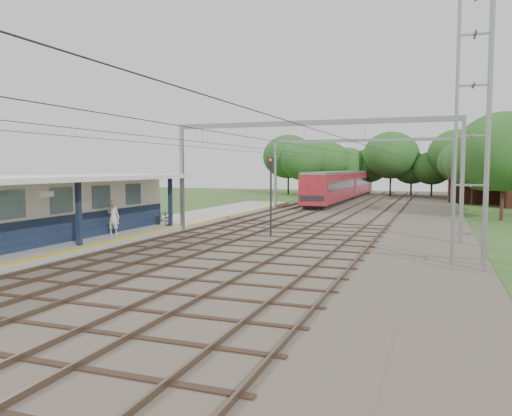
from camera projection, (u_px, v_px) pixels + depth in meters
The scene contains 15 objects.
ground at pixel (103, 290), 17.17m from camera, with size 160.00×160.00×0.00m, color #2D4C1E.
ballast_bed at pixel (355, 215), 43.90m from camera, with size 18.00×90.00×0.10m, color #473D33.
platform at pixel (142, 229), 32.83m from camera, with size 5.00×52.00×0.35m, color gray.
yellow_stripe at pixel (172, 228), 32.05m from camera, with size 0.45×52.00×0.01m, color yellow.
station_building at pixel (46, 208), 26.60m from camera, with size 3.41×18.00×3.40m.
canopy at pixel (47, 179), 25.15m from camera, with size 6.40×20.00×3.44m.
rail_tracks at pixel (327, 213), 44.74m from camera, with size 11.80×88.00×0.15m.
catenary_system at pixel (339, 151), 39.25m from camera, with size 17.22×88.00×7.00m.
lattice_pylon at pixel (472, 123), 20.08m from camera, with size 1.30×1.30×12.00m.
tree_band at pixel (385, 163), 68.96m from camera, with size 31.72×30.88×8.82m.
house_far at pixel (484, 176), 60.14m from camera, with size 8.00×6.12×8.66m.
person at pixel (113, 217), 28.65m from camera, with size 0.75×0.49×2.04m, color beige.
bicycle at pixel (162, 218), 33.38m from camera, with size 0.45×1.59×0.96m, color black.
train at pixel (344, 185), 63.83m from camera, with size 2.79×34.74×3.67m.
signal_post at pixel (271, 185), 29.91m from camera, with size 0.37×0.31×4.82m.
Camera 1 is at (10.76, -14.05, 4.20)m, focal length 35.00 mm.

